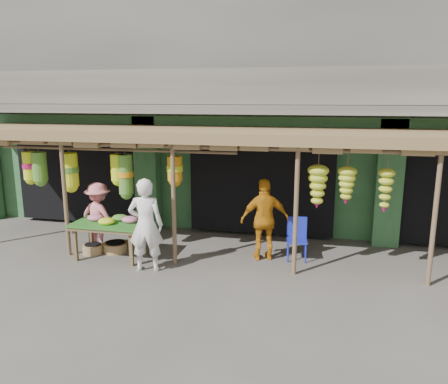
% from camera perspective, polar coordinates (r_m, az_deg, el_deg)
% --- Properties ---
extents(ground, '(80.00, 80.00, 0.00)m').
position_cam_1_polar(ground, '(9.30, 2.92, -9.64)').
color(ground, '#514C47').
rests_on(ground, ground).
extents(building, '(16.40, 6.80, 7.00)m').
position_cam_1_polar(building, '(13.45, 6.67, 11.78)').
color(building, gray).
rests_on(building, ground).
extents(awning, '(14.00, 2.70, 2.79)m').
position_cam_1_polar(awning, '(9.48, 2.98, 6.86)').
color(awning, brown).
rests_on(awning, ground).
extents(flower_table, '(1.57, 0.93, 0.94)m').
position_cam_1_polar(flower_table, '(9.84, -14.62, -4.13)').
color(flower_table, brown).
rests_on(flower_table, ground).
extents(blue_chair, '(0.47, 0.48, 0.91)m').
position_cam_1_polar(blue_chair, '(9.69, 9.49, -5.68)').
color(blue_chair, '#1A26AF').
rests_on(blue_chair, ground).
extents(basket_mid, '(0.68, 0.68, 0.21)m').
position_cam_1_polar(basket_mid, '(10.38, -13.96, -7.00)').
color(basket_mid, olive).
rests_on(basket_mid, ground).
extents(basket_right, '(0.58, 0.58, 0.21)m').
position_cam_1_polar(basket_right, '(10.41, -16.73, -7.12)').
color(basket_right, '#9D7D49').
rests_on(basket_right, ground).
extents(person_front, '(0.77, 0.57, 1.92)m').
position_cam_1_polar(person_front, '(8.91, -10.18, -4.28)').
color(person_front, white).
rests_on(person_front, ground).
extents(person_vendor, '(1.13, 0.75, 1.79)m').
position_cam_1_polar(person_vendor, '(9.44, 5.35, -3.61)').
color(person_vendor, orange).
rests_on(person_vendor, ground).
extents(person_shopper, '(1.13, 0.81, 1.57)m').
position_cam_1_polar(person_shopper, '(10.45, -16.03, -3.08)').
color(person_shopper, pink).
rests_on(person_shopper, ground).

